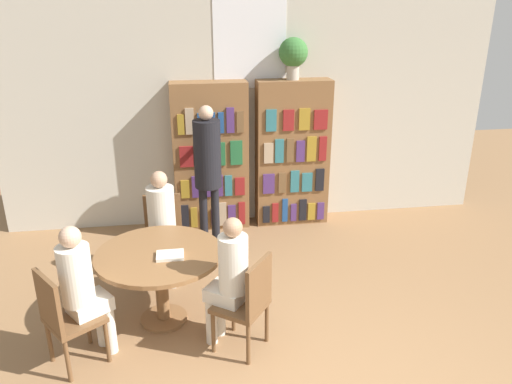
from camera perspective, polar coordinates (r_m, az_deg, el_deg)
wall_back at (r=6.55m, az=-0.72°, el=9.32°), size 6.40×0.07×3.00m
bookshelf_left at (r=6.45m, az=-5.19°, el=3.97°), size 0.95×0.34×1.91m
bookshelf_right at (r=6.59m, az=4.17°, el=4.39°), size 0.95×0.34×1.91m
flower_vase at (r=6.34m, az=4.29°, el=15.46°), size 0.36×0.36×0.51m
reading_table at (r=4.67m, az=-10.93°, el=-8.14°), size 1.15×1.15×0.72m
chair_near_camera at (r=4.37m, az=-21.06°, el=-13.03°), size 0.56×0.56×0.89m
chair_left_side at (r=5.53m, az=-10.53°, el=-4.46°), size 0.40×0.40×0.89m
chair_far_side at (r=4.27m, az=-0.90°, el=-12.29°), size 0.56×0.56×0.89m
seated_reader_left at (r=5.28m, az=-10.73°, el=-3.22°), size 0.29×0.39×1.23m
seated_reader_right at (r=4.25m, az=-3.12°, el=-9.50°), size 0.41×0.39×1.22m
seated_reader_back at (r=4.32m, az=-19.21°, el=-10.04°), size 0.41×0.40×1.23m
librarian_standing at (r=5.93m, az=-5.54°, el=3.57°), size 0.32×0.59×1.73m
open_book_on_table at (r=4.50m, az=-9.79°, el=-7.15°), size 0.24×0.18×0.03m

